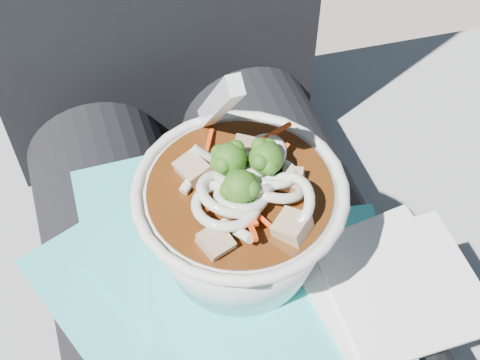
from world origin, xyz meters
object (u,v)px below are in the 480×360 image
object	(u,v)px
person_body	(205,216)
plastic_bag	(235,274)
stone_ledge	(203,319)
lap	(234,305)
udon_bowl	(241,215)

from	to	relation	value
person_body	plastic_bag	world-z (taller)	person_body
stone_ledge	lap	bearing A→B (deg)	-90.00
lap	person_body	xyz separation A→B (m)	(-0.00, 0.09, 0.02)
lap	udon_bowl	bearing A→B (deg)	-27.43
lap	person_body	size ratio (longest dim) A/B	0.47
stone_ledge	udon_bowl	size ratio (longest dim) A/B	5.00
stone_ledge	person_body	distance (m)	0.34
lap	person_body	world-z (taller)	person_body
lap	udon_bowl	world-z (taller)	udon_bowl
person_body	plastic_bag	bearing A→B (deg)	-91.91
stone_ledge	plastic_bag	world-z (taller)	plastic_bag
stone_ledge	person_body	bearing A→B (deg)	-90.00
stone_ledge	lap	world-z (taller)	lap
stone_ledge	person_body	world-z (taller)	person_body
plastic_bag	udon_bowl	world-z (taller)	udon_bowl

